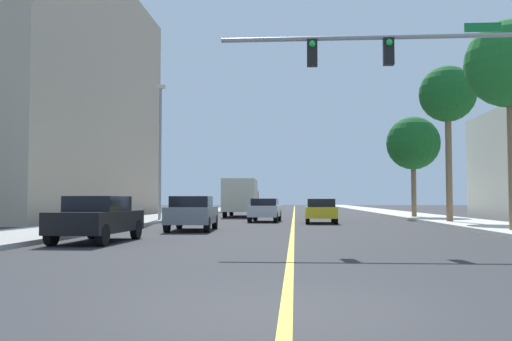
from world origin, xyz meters
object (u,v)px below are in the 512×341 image
(traffic_signal_mast, at_px, (450,78))
(palm_far, at_px, (413,144))
(palm_near, at_px, (510,65))
(car_gray, at_px, (192,213))
(car_yellow, at_px, (321,210))
(palm_mid, at_px, (448,96))
(car_black, at_px, (97,218))
(delivery_truck, at_px, (241,197))
(car_silver, at_px, (265,209))
(street_lamp, at_px, (160,145))

(traffic_signal_mast, xyz_separation_m, palm_far, (3.64, 23.03, 0.28))
(palm_near, height_order, car_gray, palm_near)
(car_yellow, bearing_deg, palm_mid, -2.85)
(traffic_signal_mast, bearing_deg, car_yellow, 102.57)
(palm_far, bearing_deg, car_black, -122.07)
(car_black, distance_m, delivery_truck, 26.76)
(palm_near, relative_size, car_silver, 2.02)
(car_yellow, height_order, car_black, car_black)
(palm_mid, bearing_deg, delivery_truck, 135.56)
(car_yellow, height_order, car_silver, car_silver)
(car_black, bearing_deg, car_gray, -102.60)
(car_black, height_order, car_gray, car_gray)
(car_silver, bearing_deg, palm_near, -45.44)
(car_yellow, bearing_deg, traffic_signal_mast, -76.29)
(car_black, relative_size, delivery_truck, 0.52)
(car_silver, height_order, car_gray, car_gray)
(traffic_signal_mast, xyz_separation_m, palm_mid, (3.72, 14.15, 2.05))
(palm_near, xyz_separation_m, palm_mid, (-0.04, 8.87, 0.42))
(car_silver, bearing_deg, car_gray, -102.08)
(street_lamp, distance_m, car_yellow, 10.33)
(traffic_signal_mast, height_order, palm_mid, palm_mid)
(car_yellow, height_order, car_gray, car_gray)
(traffic_signal_mast, height_order, car_gray, traffic_signal_mast)
(street_lamp, relative_size, palm_far, 1.14)
(traffic_signal_mast, distance_m, palm_mid, 14.77)
(palm_far, height_order, car_gray, palm_far)
(street_lamp, xyz_separation_m, car_gray, (3.65, -9.14, -3.84))
(street_lamp, xyz_separation_m, car_black, (1.91, -15.89, -3.86))
(car_yellow, bearing_deg, car_silver, 149.40)
(palm_near, relative_size, car_black, 1.98)
(car_black, bearing_deg, street_lamp, -81.29)
(car_gray, relative_size, delivery_truck, 0.53)
(palm_near, relative_size, car_yellow, 2.02)
(car_gray, xyz_separation_m, delivery_truck, (0.20, 19.93, 0.78))
(car_yellow, relative_size, delivery_truck, 0.51)
(car_yellow, relative_size, car_gray, 0.96)
(palm_near, xyz_separation_m, delivery_truck, (-12.69, 21.27, -5.09))
(street_lamp, distance_m, car_silver, 7.40)
(palm_mid, distance_m, palm_far, 9.05)
(car_yellow, bearing_deg, car_gray, -125.04)
(street_lamp, bearing_deg, traffic_signal_mast, -50.98)
(car_yellow, bearing_deg, street_lamp, 174.39)
(palm_far, xyz_separation_m, car_yellow, (-6.91, -8.39, -4.57))
(palm_near, relative_size, palm_far, 1.17)
(car_black, bearing_deg, palm_near, -157.83)
(car_silver, relative_size, car_gray, 0.96)
(palm_mid, bearing_deg, car_gray, -149.62)
(palm_near, height_order, car_silver, palm_near)
(palm_mid, relative_size, palm_far, 1.21)
(palm_near, xyz_separation_m, car_yellow, (-7.03, 9.35, -5.92))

